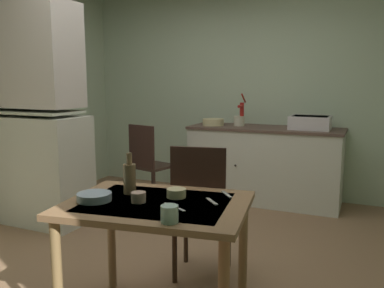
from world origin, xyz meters
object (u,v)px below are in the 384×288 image
chair_far_side (201,210)px  hand_pump (242,112)px  teacup_cream (138,197)px  mixing_bowl_counter (213,122)px  dining_table (157,220)px  chair_by_counter (149,162)px  sink_basin (310,122)px  serving_bowl_wide (94,197)px  hutch_cabinet (36,123)px  glass_bottle (130,177)px

chair_far_side → hand_pump: bearing=99.5°
hand_pump → teacup_cream: size_ratio=4.60×
mixing_bowl_counter → dining_table: size_ratio=0.23×
chair_by_counter → sink_basin: bearing=20.9°
sink_basin → mixing_bowl_counter: (-1.14, -0.05, -0.04)m
serving_bowl_wide → sink_basin: bearing=73.8°
chair_far_side → hutch_cabinet: bearing=166.2°
chair_by_counter → dining_table: bearing=-59.0°
hutch_cabinet → chair_by_counter: hutch_cabinet is taller
hutch_cabinet → mixing_bowl_counter: size_ratio=8.37×
glass_bottle → serving_bowl_wide: bearing=-116.2°
hand_pump → teacup_cream: 2.80m
teacup_cream → glass_bottle: glass_bottle is taller
hand_pump → dining_table: 2.78m
teacup_cream → serving_bowl_wide: bearing=-162.7°
hutch_cabinet → glass_bottle: hutch_cabinet is taller
hand_pump → chair_by_counter: (-0.90, -0.70, -0.57)m
sink_basin → hand_pump: (-0.81, 0.05, 0.09)m
serving_bowl_wide → chair_by_counter: bearing=112.3°
hutch_cabinet → dining_table: size_ratio=1.92×
sink_basin → dining_table: bearing=-100.1°
mixing_bowl_counter → teacup_cream: (0.57, -2.68, -0.16)m
sink_basin → hand_pump: 0.82m
hutch_cabinet → sink_basin: (2.45, 1.59, -0.04)m
mixing_bowl_counter → chair_by_counter: (-0.57, -0.60, -0.44)m
sink_basin → serving_bowl_wide: sink_basin is taller
mixing_bowl_counter → sink_basin: bearing=2.5°
dining_table → glass_bottle: 0.33m
sink_basin → teacup_cream: bearing=-101.8°
mixing_bowl_counter → glass_bottle: 2.58m
hand_pump → mixing_bowl_counter: (-0.33, -0.10, -0.13)m
mixing_bowl_counter → chair_far_side: chair_far_side is taller
hutch_cabinet → sink_basin: size_ratio=4.92×
dining_table → chair_far_side: (0.02, 0.60, -0.12)m
sink_basin → glass_bottle: (-0.71, -2.60, -0.12)m
mixing_bowl_counter → chair_far_side: bearing=-71.4°
hand_pump → glass_bottle: bearing=-87.9°
serving_bowl_wide → glass_bottle: (0.10, 0.21, 0.08)m
mixing_bowl_counter → chair_by_counter: size_ratio=0.28×
sink_basin → glass_bottle: sink_basin is taller
mixing_bowl_counter → serving_bowl_wide: 2.78m
hutch_cabinet → dining_table: (1.97, -1.09, -0.37)m
hutch_cabinet → glass_bottle: bearing=-30.0°
sink_basin → chair_by_counter: bearing=-159.1°
dining_table → serving_bowl_wide: 0.38m
dining_table → chair_by_counter: chair_by_counter is taller
sink_basin → mixing_bowl_counter: 1.14m
hand_pump → serving_bowl_wide: hand_pump is taller
mixing_bowl_counter → dining_table: 2.73m
hutch_cabinet → hand_pump: bearing=45.0°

